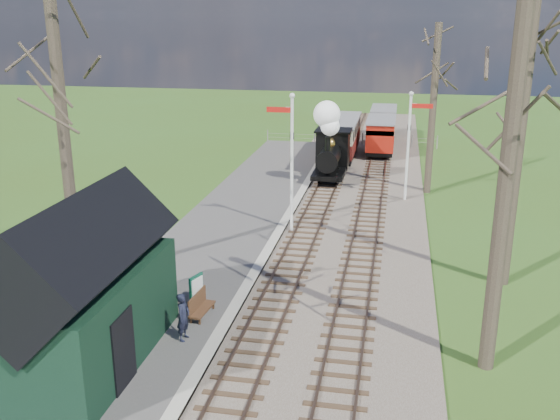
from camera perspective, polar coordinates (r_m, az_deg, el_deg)
The scene contains 18 objects.
distant_hills at distance 78.70m, azimuth 8.52°, elevation -1.76°, with size 114.40×48.00×22.02m.
ballast_bed at distance 33.43m, azimuth 6.19°, elevation 1.16°, with size 8.00×60.00×0.10m, color brown.
track_near at distance 33.54m, azimuth 3.98°, elevation 1.36°, with size 1.60×60.00×0.15m.
track_far at distance 33.35m, azimuth 8.42°, elevation 1.12°, with size 1.60×60.00×0.15m.
platform at distance 26.74m, azimuth -5.61°, elevation -2.90°, with size 5.00×44.00×0.20m, color #474442.
coping_strip at distance 26.21m, azimuth -0.77°, elevation -3.23°, with size 0.40×44.00×0.21m, color #B2AD9E.
station_shed at distance 17.64m, azimuth -17.52°, elevation -7.08°, with size 3.25×6.30×4.78m.
semaphore_near at distance 27.02m, azimuth 0.95°, elevation 5.18°, with size 1.22×0.24×6.22m.
semaphore_far at distance 32.58m, azimuth 11.80°, elevation 6.44°, with size 1.22×0.24×5.72m.
bare_trees at distance 20.68m, azimuth 3.91°, elevation 5.84°, with size 15.51×22.39×12.00m.
fence_line at distance 46.98m, azimuth 6.45°, elevation 6.49°, with size 12.60×0.08×1.00m.
locomotive at distance 36.15m, azimuth 4.65°, elevation 5.90°, with size 1.89×4.41×4.73m.
coach at distance 42.19m, azimuth 5.57°, elevation 6.72°, with size 2.21×7.57×2.32m.
red_carriage_a at distance 43.92m, azimuth 9.20°, elevation 6.77°, with size 1.93×4.78×2.03m.
red_carriage_b at distance 49.34m, azimuth 9.43°, elevation 7.91°, with size 1.93×4.78×2.03m.
sign_board at distance 20.87m, azimuth -7.64°, elevation -7.21°, with size 0.29×0.67×1.01m.
bench at distance 20.13m, azimuth -7.37°, elevation -8.62°, with size 0.50×1.36×0.76m.
person at distance 18.65m, azimuth -8.84°, elevation -9.63°, with size 0.53×0.35×1.45m, color black.
Camera 1 is at (3.74, -10.02, 9.33)m, focal length 40.00 mm.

